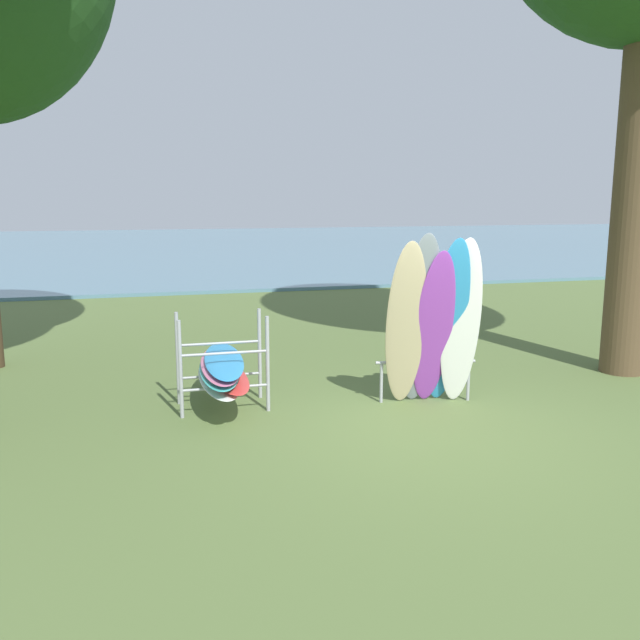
# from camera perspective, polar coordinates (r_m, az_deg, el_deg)

# --- Properties ---
(ground_plane) EXTENTS (80.00, 80.00, 0.00)m
(ground_plane) POSITION_cam_1_polar(r_m,az_deg,el_deg) (8.24, 8.47, -9.19)
(ground_plane) COLOR #566B38
(lake_water) EXTENTS (80.00, 36.00, 0.10)m
(lake_water) POSITION_cam_1_polar(r_m,az_deg,el_deg) (37.31, -10.06, 6.18)
(lake_water) COLOR slate
(lake_water) RESTS_ON ground
(leaning_board_pile) EXTENTS (1.36, 0.79, 2.32)m
(leaning_board_pile) POSITION_cam_1_polar(r_m,az_deg,el_deg) (8.88, 9.57, -0.38)
(leaning_board_pile) COLOR #C6B289
(leaning_board_pile) RESTS_ON ground
(board_storage_rack) EXTENTS (1.15, 2.13, 1.25)m
(board_storage_rack) POSITION_cam_1_polar(r_m,az_deg,el_deg) (8.93, -8.34, -4.11)
(board_storage_rack) COLOR #9EA0A5
(board_storage_rack) RESTS_ON ground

